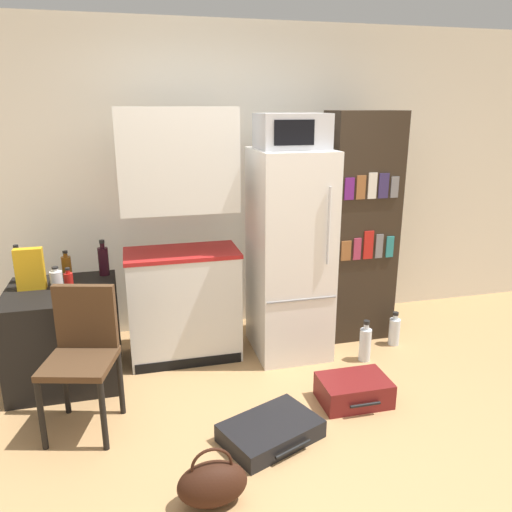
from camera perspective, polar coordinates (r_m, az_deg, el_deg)
ground_plane at (r=3.15m, az=4.23°, el=-21.64°), size 24.00×24.00×0.00m
wall_back at (r=4.49m, az=-1.07°, el=8.60°), size 6.40×0.10×2.63m
side_table at (r=3.95m, az=-21.03°, el=-8.36°), size 0.75×0.72×0.70m
kitchen_hutch at (r=3.86m, az=-8.53°, el=1.01°), size 0.87×0.46×1.95m
refrigerator at (r=3.97m, az=3.84°, el=0.18°), size 0.57×0.66×1.64m
microwave at (r=3.80m, az=4.12°, el=14.04°), size 0.51×0.39×0.26m
bookshelf at (r=4.30m, az=11.73°, el=3.09°), size 0.58×0.36×1.92m
bottle_wine_dark at (r=3.99m, az=-17.04°, el=-0.48°), size 0.08×0.08×0.28m
bottle_amber_beer at (r=4.03m, az=-20.83°, el=-1.11°), size 0.07×0.07×0.21m
bottle_milk_white at (r=3.83m, az=-21.85°, el=-2.46°), size 0.09×0.09×0.16m
bottle_ketchup_red at (r=3.71m, az=-20.60°, el=-2.79°), size 0.06×0.06×0.18m
bottle_green_tall at (r=4.04m, az=-25.49°, el=-1.11°), size 0.07×0.07×0.29m
cereal_box at (r=3.85m, az=-24.43°, el=-1.36°), size 0.19×0.07×0.30m
chair at (r=3.29m, az=-19.18°, el=-9.64°), size 0.49×0.49×0.90m
suitcase_large_flat at (r=3.22m, az=1.70°, el=-19.35°), size 0.67×0.57×0.11m
suitcase_small_flat at (r=3.60m, az=11.11°, el=-14.82°), size 0.47×0.35×0.17m
handbag at (r=2.78m, az=-5.01°, el=-24.47°), size 0.36×0.20×0.33m
water_bottle_front at (r=4.43m, az=15.53°, el=-8.24°), size 0.09×0.09×0.29m
water_bottle_middle at (r=4.11m, az=12.36°, el=-9.76°), size 0.09×0.09×0.34m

